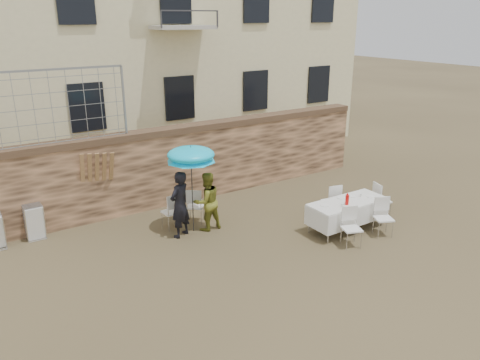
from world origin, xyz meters
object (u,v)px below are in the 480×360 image
couple_chair_left (171,211)px  table_chair_back (331,200)px  man_suit (180,205)px  table_chair_front_left (352,228)px  chair_stack_right (33,219)px  banquet_table (348,203)px  table_chair_front_right (384,218)px  soda_bottle (347,200)px  couple_chair_right (195,205)px  umbrella (191,157)px  woman_dress (207,201)px  table_chair_side (382,200)px

couple_chair_left → table_chair_back: 4.30m
man_suit → table_chair_front_left: man_suit is taller
table_chair_front_left → table_chair_back: bearing=83.1°
chair_stack_right → man_suit: bearing=-32.2°
banquet_table → table_chair_front_right: (0.50, -0.75, -0.25)m
man_suit → couple_chair_left: 0.66m
table_chair_front_left → table_chair_back: same height
couple_chair_left → man_suit: bearing=84.3°
table_chair_front_right → table_chair_back: bearing=125.8°
soda_bottle → chair_stack_right: bearing=148.7°
couple_chair_right → table_chair_front_right: 4.81m
soda_bottle → table_chair_back: 1.11m
umbrella → chair_stack_right: (-3.47, 1.84, -1.50)m
couple_chair_right → chair_stack_right: couple_chair_right is taller
woman_dress → table_chair_back: 3.41m
couple_chair_right → table_chair_side: same height
soda_bottle → table_chair_front_left: size_ratio=0.27×
woman_dress → chair_stack_right: size_ratio=1.66×
banquet_table → table_chair_side: size_ratio=2.19×
man_suit → couple_chair_left: size_ratio=1.76×
woman_dress → table_chair_front_right: bearing=140.0°
man_suit → banquet_table: 4.22m
table_chair_side → soda_bottle: bearing=113.3°
couple_chair_right → man_suit: bearing=75.9°
table_chair_side → table_chair_back: bearing=74.1°
woman_dress → soda_bottle: size_ratio=5.87×
man_suit → chair_stack_right: (-3.07, 1.94, -0.38)m
couple_chair_right → table_chair_back: size_ratio=1.00×
woman_dress → banquet_table: 3.57m
couple_chair_left → table_chair_back: bearing=151.1°
soda_bottle → table_chair_back: (0.40, 0.95, -0.43)m
umbrella → soda_bottle: bearing=-34.8°
couple_chair_right → soda_bottle: (2.85, -2.64, 0.43)m
man_suit → woman_dress: size_ratio=1.11×
woman_dress → table_chair_front_left: size_ratio=1.59×
man_suit → woman_dress: (0.75, 0.00, -0.08)m
woman_dress → soda_bottle: (2.80, -2.09, 0.14)m
table_chair_back → table_chair_front_right: bearing=114.0°
umbrella → banquet_table: size_ratio=0.99×
woman_dress → chair_stack_right: 4.29m
table_chair_front_left → chair_stack_right: table_chair_front_left is taller
banquet_table → table_chair_side: table_chair_side is taller
man_suit → banquet_table: size_ratio=0.80×
man_suit → couple_chair_left: man_suit is taller
couple_chair_right → soda_bottle: 3.91m
couple_chair_right → table_chair_front_left: (2.45, -3.24, 0.00)m
couple_chair_left → banquet_table: size_ratio=0.46×
woman_dress → table_chair_front_right: 4.42m
table_chair_front_left → table_chair_front_right: 1.10m
table_chair_front_left → table_chair_front_right: bearing=20.4°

